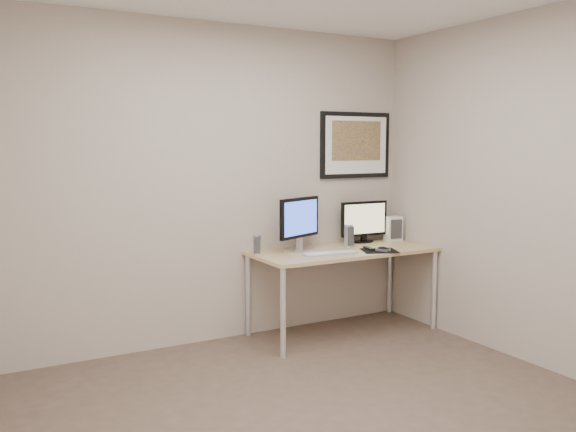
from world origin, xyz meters
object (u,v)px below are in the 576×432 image
Objects in this scene: desk at (343,257)px; keyboard at (330,253)px; framed_art at (356,145)px; monitor_large at (300,221)px; speaker_right at (349,236)px; speaker_left at (257,244)px; fan_unit at (393,228)px; monitor_tv at (364,221)px.

keyboard reaches higher than desk.
framed_art is 1.63× the size of keyboard.
monitor_large is 0.38m from keyboard.
speaker_right reaches higher than desk.
desk is 3.48× the size of keyboard.
keyboard is (-0.34, -0.22, -0.09)m from speaker_right.
desk is at bearing -136.45° from speaker_right.
speaker_right is (0.87, -0.06, 0.02)m from speaker_left.
desk is 3.40× the size of monitor_large.
fan_unit is (1.05, 0.06, -0.14)m from monitor_large.
desk is 1.07m from framed_art.
desk is 9.69× the size of speaker_left.
desk is 3.29× the size of monitor_tv.
speaker_left is at bearing -177.26° from speaker_right.
speaker_right is (-0.26, -0.13, -0.10)m from monitor_tv.
speaker_left is at bearing -172.00° from fan_unit.
framed_art is 4.54× the size of speaker_left.
desk is 0.28m from keyboard.
fan_unit reaches higher than speaker_right.
fan_unit is at bearing 26.52° from keyboard.
fan_unit is at bearing -5.10° from monitor_tv.
monitor_tv is (0.37, 0.21, 0.27)m from desk.
speaker_right is at bearing -26.22° from monitor_large.
framed_art is at bearing 43.46° from desk.
monitor_tv is at bearing -179.72° from fan_unit.
fan_unit is at bearing 15.73° from speaker_right.
framed_art is at bearing 46.52° from keyboard.
desk is at bearing -158.77° from fan_unit.
monitor_tv reaches higher than speaker_left.
monitor_tv is at bearing -15.30° from monitor_large.
speaker_left is 0.36× the size of keyboard.
framed_art is 3.26× the size of fan_unit.
framed_art reaches higher than monitor_large.
keyboard is (0.53, -0.28, -0.07)m from speaker_left.
monitor_tv is 2.46× the size of speaker_right.
fan_unit is at bearing 14.58° from desk.
desk is at bearing -39.98° from monitor_large.
framed_art is 3.80× the size of speaker_right.
framed_art is at bearing 161.72° from fan_unit.
monitor_tv is at bearing -79.87° from framed_art.
speaker_left is at bearing 159.61° from keyboard.
monitor_large is at bearing -163.17° from framed_art.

